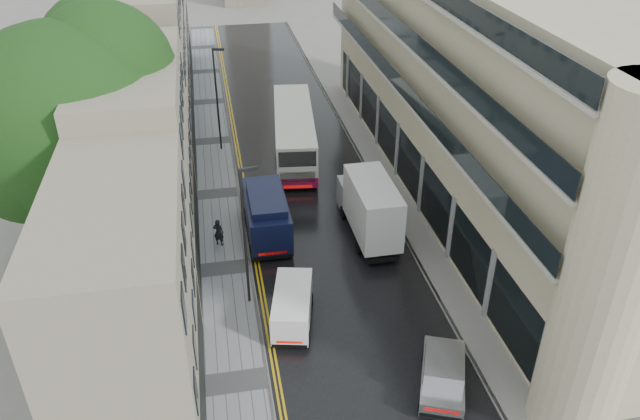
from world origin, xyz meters
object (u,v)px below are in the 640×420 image
object	(u,v)px
silver_hatchback	(422,395)
navy_van	(251,234)
cream_bus	(278,154)
pedestrian	(218,232)
white_lorry	(359,224)
lamp_post_near	(245,239)
tree_far	(110,81)
tree_near	(74,158)
white_van	(273,326)
lamp_post_far	(217,101)

from	to	relation	value
silver_hatchback	navy_van	world-z (taller)	navy_van
cream_bus	pedestrian	bearing A→B (deg)	-112.59
white_lorry	navy_van	distance (m)	5.93
lamp_post_near	white_lorry	bearing A→B (deg)	18.39
tree_far	tree_near	bearing A→B (deg)	-91.32
cream_bus	silver_hatchback	xyz separation A→B (m)	(3.07, -21.36, -0.85)
cream_bus	white_van	xyz separation A→B (m)	(-2.35, -16.31, -0.70)
silver_hatchback	lamp_post_near	distance (m)	10.67
silver_hatchback	tree_far	bearing A→B (deg)	140.65
white_lorry	white_van	xyz separation A→B (m)	(-5.55, -6.21, -0.99)
tree_far	navy_van	size ratio (longest dim) A/B	2.18
white_lorry	silver_hatchback	distance (m)	11.32
silver_hatchback	navy_van	size ratio (longest dim) A/B	0.71
cream_bus	silver_hatchback	distance (m)	21.60
tree_near	lamp_post_near	bearing A→B (deg)	-26.34
white_lorry	lamp_post_far	world-z (taller)	lamp_post_far
tree_far	navy_van	xyz separation A→B (m)	(7.90, -12.79, -4.75)
lamp_post_far	lamp_post_near	bearing A→B (deg)	-74.26
pedestrian	navy_van	bearing A→B (deg)	168.32
silver_hatchback	navy_van	bearing A→B (deg)	137.27
navy_van	lamp_post_far	xyz separation A→B (m)	(-1.01, 14.04, 2.41)
tree_near	silver_hatchback	distance (m)	19.31
cream_bus	lamp_post_near	xyz separation A→B (m)	(-3.20, -13.28, 2.19)
white_van	tree_far	bearing A→B (deg)	125.16
lamp_post_far	white_van	bearing A→B (deg)	-72.17
pedestrian	tree_far	bearing A→B (deg)	-36.99
tree_near	navy_van	bearing A→B (deg)	1.49
lamp_post_far	pedestrian	bearing A→B (deg)	-79.14
pedestrian	lamp_post_far	world-z (taller)	lamp_post_far
navy_van	tree_far	bearing A→B (deg)	121.68
silver_hatchback	pedestrian	world-z (taller)	pedestrian
navy_van	lamp_post_far	world-z (taller)	lamp_post_far
white_lorry	lamp_post_far	size ratio (longest dim) A/B	0.96
silver_hatchback	white_van	world-z (taller)	white_van
tree_far	cream_bus	bearing A→B (deg)	-18.38
tree_far	navy_van	distance (m)	15.76
tree_far	lamp_post_near	size ratio (longest dim) A/B	1.69
tree_far	lamp_post_near	world-z (taller)	tree_far
tree_far	cream_bus	xyz separation A→B (m)	(10.55, -3.51, -4.60)
silver_hatchback	white_van	xyz separation A→B (m)	(-5.42, 5.05, 0.14)
white_van	pedestrian	size ratio (longest dim) A/B	2.42
silver_hatchback	lamp_post_far	world-z (taller)	lamp_post_far
navy_van	lamp_post_near	bearing A→B (deg)	-97.79
cream_bus	tree_far	bearing A→B (deg)	168.04
tree_near	white_van	size ratio (longest dim) A/B	3.48
navy_van	pedestrian	bearing A→B (deg)	143.40
tree_far	white_van	xyz separation A→B (m)	(8.20, -19.82, -5.31)
tree_near	white_lorry	world-z (taller)	tree_near
white_van	lamp_post_far	xyz separation A→B (m)	(-1.32, 21.07, 2.96)
silver_hatchback	lamp_post_far	size ratio (longest dim) A/B	0.54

